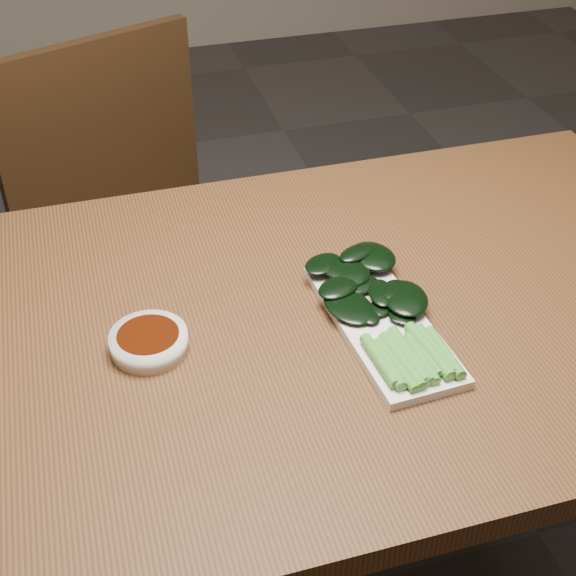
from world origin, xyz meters
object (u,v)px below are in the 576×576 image
(gai_lan, at_px, (378,304))
(table, at_px, (296,350))
(chair_far, at_px, (141,233))
(serving_plate, at_px, (382,323))
(sauce_bowl, at_px, (149,341))

(gai_lan, bearing_deg, table, 160.09)
(chair_far, distance_m, gai_lan, 0.81)
(serving_plate, bearing_deg, gai_lan, 84.69)
(table, distance_m, gai_lan, 0.15)
(table, bearing_deg, serving_plate, -30.34)
(sauce_bowl, bearing_deg, gai_lan, -3.96)
(sauce_bowl, distance_m, serving_plate, 0.32)
(serving_plate, height_order, gai_lan, gai_lan)
(serving_plate, relative_size, gai_lan, 0.96)
(table, distance_m, chair_far, 0.71)
(table, height_order, serving_plate, serving_plate)
(table, relative_size, chair_far, 1.57)
(chair_far, distance_m, sauce_bowl, 0.74)
(sauce_bowl, height_order, serving_plate, sauce_bowl)
(table, xyz_separation_m, gai_lan, (0.11, -0.04, 0.10))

